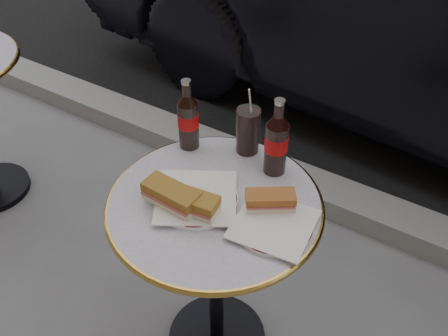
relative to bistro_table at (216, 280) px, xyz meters
The scene contains 10 objects.
curb 0.95m from the bistro_table, 90.00° to the left, with size 40.00×0.20×0.12m, color gray.
bistro_table is the anchor object (origin of this frame).
plate_left 0.38m from the bistro_table, 150.21° to the right, with size 0.24×0.24×0.01m, color white.
plate_right 0.42m from the bistro_table, ahead, with size 0.21×0.21×0.01m, color silver.
sandwich_left_a 0.42m from the bistro_table, 136.66° to the right, with size 0.16×0.08×0.06m, color olive.
sandwich_left_b 0.41m from the bistro_table, 111.37° to the right, with size 0.15×0.07×0.05m, color olive.
sandwich_right 0.43m from the bistro_table, 18.86° to the left, with size 0.14×0.06×0.05m, color #9F5A28.
cola_bottle_left 0.56m from the bistro_table, 140.14° to the left, with size 0.07×0.07×0.24m, color black, non-canonical shape.
cola_bottle_right 0.54m from the bistro_table, 69.02° to the left, with size 0.07×0.07×0.25m, color black, non-canonical shape.
cola_glass 0.51m from the bistro_table, 98.62° to the left, with size 0.08×0.08×0.15m, color black.
Camera 1 is at (0.55, -0.84, 1.72)m, focal length 40.00 mm.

